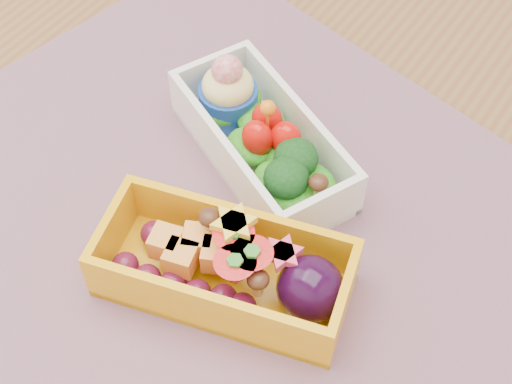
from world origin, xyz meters
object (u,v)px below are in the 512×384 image
Objects in this scene: table at (248,284)px; bento_white at (262,139)px; bento_yellow at (229,268)px; placemat at (245,220)px.

bento_white reaches higher than table.
table is 5.93× the size of bento_white.
bento_yellow reaches higher than table.
bento_white reaches higher than bento_yellow.
bento_white is 0.13m from bento_yellow.
table is at bearing -28.17° from placemat.
table is at bearing -41.65° from bento_white.
bento_yellow is at bearing -66.78° from table.
bento_yellow is (0.03, -0.06, 0.13)m from table.
bento_yellow is (0.05, -0.12, 0.00)m from bento_white.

